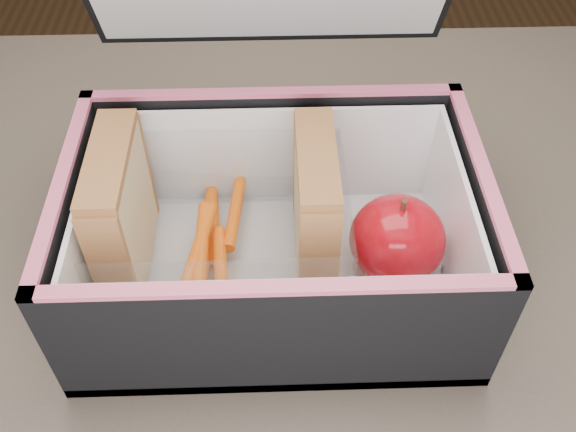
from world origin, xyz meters
name	(u,v)px	position (x,y,z in m)	size (l,w,h in m)	color
kitchen_table	(314,361)	(0.00, 0.00, 0.66)	(1.20, 0.80, 0.75)	brown
lunch_bag	(275,221)	(-0.03, 0.03, 0.82)	(0.30, 0.28, 0.29)	black
plastic_tub	(221,227)	(-0.07, 0.03, 0.80)	(0.19, 0.14, 0.08)	white
sandwich_left	(121,212)	(-0.15, 0.03, 0.82)	(0.03, 0.10, 0.11)	beige
sandwich_right	(315,208)	(0.00, 0.03, 0.82)	(0.03, 0.10, 0.11)	beige
carrot_sticks	(212,238)	(-0.08, 0.04, 0.78)	(0.05, 0.14, 0.03)	#E3470D
paper_napkin	(387,267)	(0.06, 0.02, 0.77)	(0.08, 0.08, 0.01)	white
red_apple	(397,240)	(0.06, 0.02, 0.81)	(0.07, 0.07, 0.08)	#960005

